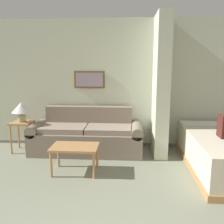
% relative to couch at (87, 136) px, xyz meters
% --- Properties ---
extents(wall_back, '(6.58, 0.16, 2.60)m').
position_rel_couch_xyz_m(wall_back, '(1.00, 0.48, 0.98)').
color(wall_back, beige).
rests_on(wall_back, ground_plane).
extents(wall_partition_pillar, '(0.24, 0.82, 2.60)m').
position_rel_couch_xyz_m(wall_partition_pillar, '(1.40, 0.01, 0.98)').
color(wall_partition_pillar, beige).
rests_on(wall_partition_pillar, ground_plane).
extents(couch, '(2.16, 0.84, 0.86)m').
position_rel_couch_xyz_m(couch, '(0.00, 0.00, 0.00)').
color(couch, gray).
rests_on(couch, ground_plane).
extents(coffee_table, '(0.73, 0.48, 0.44)m').
position_rel_couch_xyz_m(coffee_table, '(-0.03, -0.99, 0.07)').
color(coffee_table, '#B27F4C').
rests_on(coffee_table, ground_plane).
extents(side_table, '(0.40, 0.40, 0.60)m').
position_rel_couch_xyz_m(side_table, '(-1.26, -0.08, 0.16)').
color(side_table, '#B27F4C').
rests_on(side_table, ground_plane).
extents(table_lamp, '(0.36, 0.36, 0.38)m').
position_rel_couch_xyz_m(table_lamp, '(-1.26, -0.08, 0.54)').
color(table_lamp, tan).
rests_on(table_lamp, side_table).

